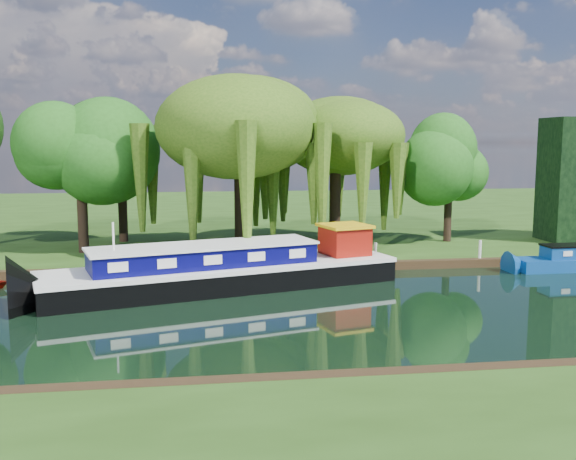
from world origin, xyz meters
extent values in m
plane|color=black|center=(0.00, 0.00, 0.00)|extent=(120.00, 120.00, 0.00)
cube|color=#213F11|center=(0.00, 34.00, 0.23)|extent=(120.00, 52.00, 0.45)
cube|color=black|center=(-5.38, 4.76, 0.42)|extent=(17.08, 8.21, 1.11)
cube|color=silver|center=(-5.38, 4.76, 1.07)|extent=(17.19, 8.30, 0.20)
cube|color=#060546|center=(-6.27, 4.51, 1.62)|extent=(10.69, 5.45, 0.88)
cube|color=silver|center=(-6.27, 4.51, 2.12)|extent=(10.92, 5.68, 0.11)
cube|color=maroon|center=(0.86, 6.57, 1.88)|extent=(2.53, 2.53, 1.39)
cube|color=gold|center=(0.86, 6.57, 2.65)|extent=(2.82, 2.82, 0.15)
cylinder|color=silver|center=(-10.19, 3.37, 2.29)|extent=(0.09, 0.09, 2.23)
cube|color=silver|center=(12.80, 6.00, 1.02)|extent=(0.51, 0.05, 0.27)
cylinder|color=black|center=(-4.08, 12.28, 3.36)|extent=(0.76, 0.76, 5.83)
ellipsoid|color=#2C5011|center=(-4.08, 12.28, 7.58)|extent=(8.14, 8.14, 5.26)
cylinder|color=black|center=(1.95, 14.15, 2.97)|extent=(0.71, 0.71, 5.05)
ellipsoid|color=#2C5011|center=(1.95, 14.15, 6.62)|extent=(6.89, 6.89, 4.45)
cylinder|color=black|center=(-13.23, 13.44, 3.75)|extent=(0.66, 0.66, 6.61)
ellipsoid|color=#1D5014|center=(-13.23, 13.44, 6.45)|extent=(5.40, 5.40, 5.40)
cylinder|color=black|center=(-11.40, 17.43, 3.62)|extent=(0.55, 0.55, 6.34)
ellipsoid|color=black|center=(-11.40, 17.43, 6.21)|extent=(5.07, 5.07, 5.07)
cylinder|color=black|center=(9.56, 14.61, 3.15)|extent=(0.48, 0.48, 5.41)
ellipsoid|color=#1D5014|center=(9.56, 14.61, 5.37)|extent=(4.33, 4.33, 4.33)
cylinder|color=silver|center=(0.50, 10.50, 1.55)|extent=(0.10, 0.10, 2.20)
sphere|color=white|center=(0.50, 10.50, 2.83)|extent=(0.36, 0.36, 0.36)
cylinder|color=silver|center=(-10.00, 8.40, 0.95)|extent=(0.16, 0.16, 1.00)
cylinder|color=silver|center=(-4.00, 8.40, 0.95)|extent=(0.16, 0.16, 1.00)
cylinder|color=silver|center=(3.00, 8.40, 0.95)|extent=(0.16, 0.16, 1.00)
cylinder|color=silver|center=(9.00, 8.40, 0.95)|extent=(0.16, 0.16, 1.00)
camera|label=1|loc=(-6.42, -25.04, 6.83)|focal=40.00mm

